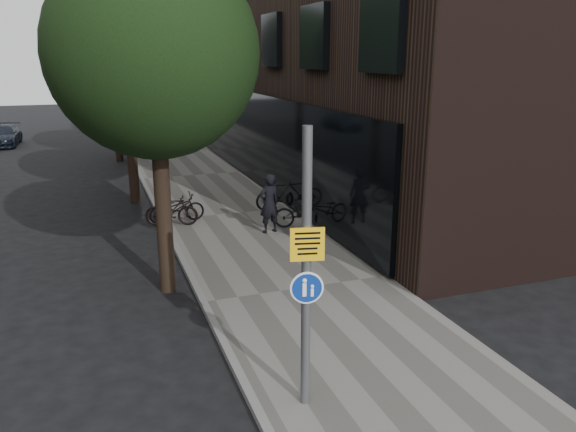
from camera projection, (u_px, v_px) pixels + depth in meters
name	position (u px, v px, depth m)	size (l,w,h in m)	color
ground	(356.00, 368.00, 9.78)	(120.00, 120.00, 0.00)	black
sidewalk	(231.00, 215.00, 18.89)	(4.50, 60.00, 0.12)	slate
curb_edge	(163.00, 221.00, 18.17)	(0.15, 60.00, 0.13)	slate
street_tree_near	(157.00, 62.00, 11.75)	(4.40, 4.40, 7.50)	black
street_tree_mid	(126.00, 59.00, 19.44)	(5.00, 5.00, 7.80)	black
street_tree_far	(113.00, 58.00, 27.59)	(5.00, 5.00, 7.80)	black
signpost	(306.00, 272.00, 8.04)	(0.48, 0.14, 4.23)	#595B5E
pedestrian	(269.00, 203.00, 16.63)	(0.65, 0.43, 1.79)	black
parked_bike_facade_near	(304.00, 212.00, 17.20)	(0.65, 1.85, 0.97)	black
parked_bike_facade_far	(280.00, 194.00, 19.22)	(0.50, 1.76, 1.06)	black
parked_bike_curb_near	(177.00, 208.00, 17.76)	(0.61, 1.76, 0.92)	black
parked_bike_curb_far	(172.00, 210.00, 17.41)	(0.46, 1.62, 0.97)	black
parked_car_far	(4.00, 135.00, 33.61)	(1.69, 4.15, 1.20)	black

